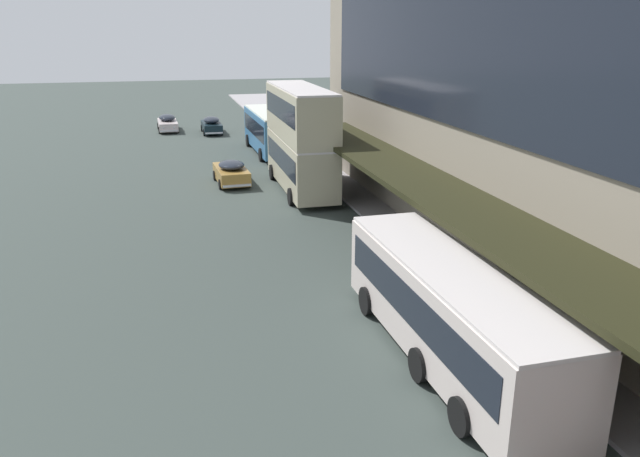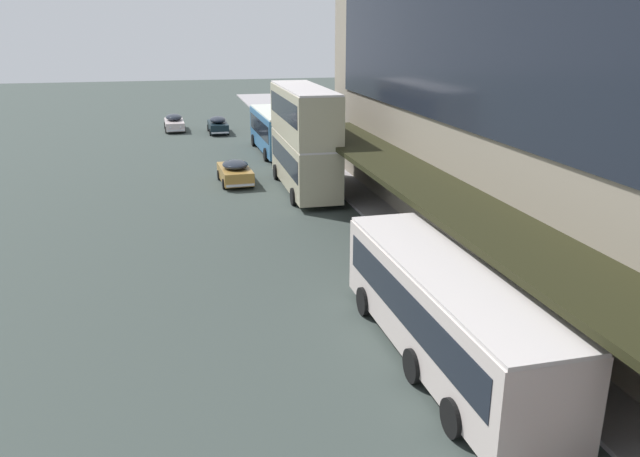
{
  "view_description": "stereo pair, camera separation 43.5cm",
  "coord_description": "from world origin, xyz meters",
  "px_view_note": "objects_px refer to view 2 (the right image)",
  "views": [
    {
      "loc": [
        -3.96,
        -4.16,
        9.66
      ],
      "look_at": [
        2.36,
        20.74,
        1.34
      ],
      "focal_mm": 35.0,
      "sensor_mm": 36.0,
      "label": 1
    },
    {
      "loc": [
        -3.54,
        -4.26,
        9.66
      ],
      "look_at": [
        2.36,
        20.74,
        1.34
      ],
      "focal_mm": 35.0,
      "sensor_mm": 36.0,
      "label": 2
    }
  ],
  "objects_px": {
    "transit_bus_kerbside_rear": "(304,136)",
    "sedan_second_mid": "(235,172)",
    "transit_bus_kerbside_front": "(445,308)",
    "sedan_trailing_near": "(218,125)",
    "transit_bus_kerbside_far": "(274,129)",
    "sedan_far_back": "(174,123)",
    "fire_hydrant": "(591,403)"
  },
  "relations": [
    {
      "from": "transit_bus_kerbside_front",
      "to": "sedan_far_back",
      "type": "distance_m",
      "value": 47.87
    },
    {
      "from": "sedan_trailing_near",
      "to": "sedan_second_mid",
      "type": "distance_m",
      "value": 20.64
    },
    {
      "from": "transit_bus_kerbside_front",
      "to": "transit_bus_kerbside_rear",
      "type": "bearing_deg",
      "value": 89.4
    },
    {
      "from": "sedan_trailing_near",
      "to": "sedan_second_mid",
      "type": "xyz_separation_m",
      "value": [
        -0.49,
        -20.63,
        -0.02
      ]
    },
    {
      "from": "transit_bus_kerbside_rear",
      "to": "sedan_trailing_near",
      "type": "height_order",
      "value": "transit_bus_kerbside_rear"
    },
    {
      "from": "sedan_second_mid",
      "to": "fire_hydrant",
      "type": "bearing_deg",
      "value": -77.37
    },
    {
      "from": "transit_bus_kerbside_far",
      "to": "fire_hydrant",
      "type": "bearing_deg",
      "value": -86.84
    },
    {
      "from": "transit_bus_kerbside_rear",
      "to": "transit_bus_kerbside_front",
      "type": "bearing_deg",
      "value": -90.6
    },
    {
      "from": "transit_bus_kerbside_rear",
      "to": "fire_hydrant",
      "type": "xyz_separation_m",
      "value": [
        2.25,
        -24.87,
        -2.9
      ]
    },
    {
      "from": "sedan_trailing_near",
      "to": "sedan_far_back",
      "type": "distance_m",
      "value": 4.78
    },
    {
      "from": "transit_bus_kerbside_far",
      "to": "sedan_far_back",
      "type": "distance_m",
      "value": 15.62
    },
    {
      "from": "transit_bus_kerbside_rear",
      "to": "sedan_far_back",
      "type": "distance_m",
      "value": 27.23
    },
    {
      "from": "transit_bus_kerbside_front",
      "to": "transit_bus_kerbside_far",
      "type": "distance_m",
      "value": 33.75
    },
    {
      "from": "transit_bus_kerbside_front",
      "to": "fire_hydrant",
      "type": "distance_m",
      "value": 4.56
    },
    {
      "from": "transit_bus_kerbside_rear",
      "to": "sedan_second_mid",
      "type": "bearing_deg",
      "value": 144.41
    },
    {
      "from": "sedan_second_mid",
      "to": "transit_bus_kerbside_far",
      "type": "bearing_deg",
      "value": 66.8
    },
    {
      "from": "transit_bus_kerbside_front",
      "to": "sedan_second_mid",
      "type": "distance_m",
      "value": 24.39
    },
    {
      "from": "sedan_second_mid",
      "to": "sedan_far_back",
      "type": "bearing_deg",
      "value": 98.66
    },
    {
      "from": "transit_bus_kerbside_rear",
      "to": "sedan_far_back",
      "type": "relative_size",
      "value": 2.02
    },
    {
      "from": "transit_bus_kerbside_front",
      "to": "fire_hydrant",
      "type": "height_order",
      "value": "transit_bus_kerbside_front"
    },
    {
      "from": "sedan_second_mid",
      "to": "transit_bus_kerbside_front",
      "type": "bearing_deg",
      "value": -81.2
    },
    {
      "from": "sedan_trailing_near",
      "to": "fire_hydrant",
      "type": "xyz_separation_m",
      "value": [
        5.72,
        -48.33,
        -0.29
      ]
    },
    {
      "from": "transit_bus_kerbside_front",
      "to": "transit_bus_kerbside_rear",
      "type": "height_order",
      "value": "transit_bus_kerbside_rear"
    },
    {
      "from": "sedan_far_back",
      "to": "sedan_second_mid",
      "type": "xyz_separation_m",
      "value": [
        3.54,
        -23.22,
        -0.0
      ]
    },
    {
      "from": "transit_bus_kerbside_front",
      "to": "sedan_second_mid",
      "type": "bearing_deg",
      "value": 98.8
    },
    {
      "from": "transit_bus_kerbside_front",
      "to": "sedan_trailing_near",
      "type": "distance_m",
      "value": 44.84
    },
    {
      "from": "sedan_far_back",
      "to": "fire_hydrant",
      "type": "bearing_deg",
      "value": -79.17
    },
    {
      "from": "fire_hydrant",
      "to": "sedan_second_mid",
      "type": "bearing_deg",
      "value": 102.63
    },
    {
      "from": "transit_bus_kerbside_front",
      "to": "transit_bus_kerbside_rear",
      "type": "xyz_separation_m",
      "value": [
        0.22,
        21.25,
        1.63
      ]
    },
    {
      "from": "fire_hydrant",
      "to": "transit_bus_kerbside_far",
      "type": "bearing_deg",
      "value": 93.16
    },
    {
      "from": "sedan_far_back",
      "to": "fire_hydrant",
      "type": "distance_m",
      "value": 51.84
    },
    {
      "from": "transit_bus_kerbside_front",
      "to": "transit_bus_kerbside_far",
      "type": "height_order",
      "value": "transit_bus_kerbside_far"
    }
  ]
}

